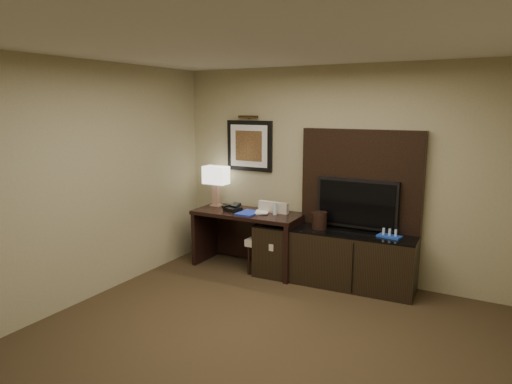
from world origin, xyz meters
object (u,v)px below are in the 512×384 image
Objects in this scene: credenza at (333,256)px; table_lamp at (216,186)px; ice_bucket at (319,220)px; desk at (248,240)px; minibar_tray at (390,233)px; tv at (357,203)px; desk_phone at (233,207)px; desk_chair at (267,241)px; water_bottle at (275,208)px.

credenza is 3.47× the size of table_lamp.
desk is at bearing -179.14° from ice_bucket.
tv is at bearing 162.75° from minibar_tray.
ice_bucket reaches higher than credenza.
tv is 2.03m from table_lamp.
credenza is at bearing -2.09° from table_lamp.
ice_bucket is 0.80× the size of minibar_tray.
desk_phone is (-1.65, -0.24, -0.18)m from tv.
desk_phone is at bearing -23.40° from table_lamp.
desk_chair is 4.39× the size of desk_phone.
tv is 3.78× the size of minibar_tray.
credenza is 7.57× the size of minibar_tray.
ice_bucket is (0.63, -0.02, -0.08)m from water_bottle.
desk reaches higher than credenza.
desk is at bearing -174.96° from water_bottle.
ice_bucket is (1.61, -0.10, -0.28)m from table_lamp.
tv is at bearing 23.85° from desk_phone.
credenza is at bearing 0.89° from desk.
water_bottle is (0.08, 0.09, 0.43)m from desk_chair.
desk is 0.49m from desk_phone.
desk is 0.74× the size of credenza.
credenza is 1.93m from table_lamp.
credenza is (1.20, 0.05, -0.05)m from desk.
desk is at bearing 171.54° from desk_chair.
desk_phone is 0.96× the size of ice_bucket.
table_lamp is at bearing 170.53° from desk_chair.
ice_bucket is at bearing -3.55° from table_lamp.
table_lamp is at bearing -177.89° from tv.
water_bottle is 0.63× the size of minibar_tray.
desk_phone is 1.22× the size of water_bottle.
table_lamp reaches higher than desk_phone.
desk_chair is 5.37× the size of water_bottle.
ice_bucket reaches higher than desk_chair.
ice_bucket reaches higher than desk_phone.
table_lamp is 2.84× the size of desk_phone.
ice_bucket is at bearing -177.43° from minibar_tray.
credenza is at bearing 19.62° from desk_phone.
credenza is at bearing 1.09° from water_bottle.
table_lamp is at bearing 174.77° from credenza.
ice_bucket is at bearing -1.74° from water_bottle.
tv is at bearing 22.62° from ice_bucket.
tv is 1.74× the size of table_lamp.
water_bottle reaches higher than desk_phone.
desk_chair reaches higher than desk.
table_lamp is at bearing 172.24° from desk_phone.
desk is 0.91m from table_lamp.
ice_bucket is (0.71, 0.07, 0.35)m from desk_chair.
desk_phone is at bearing -171.79° from tv.
minibar_tray is at bearing -17.25° from tv.
ice_bucket is (1.02, 0.02, 0.40)m from desk.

